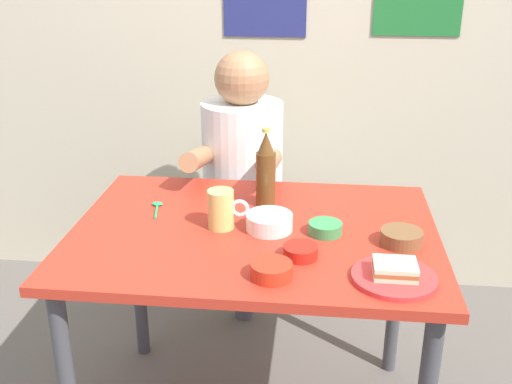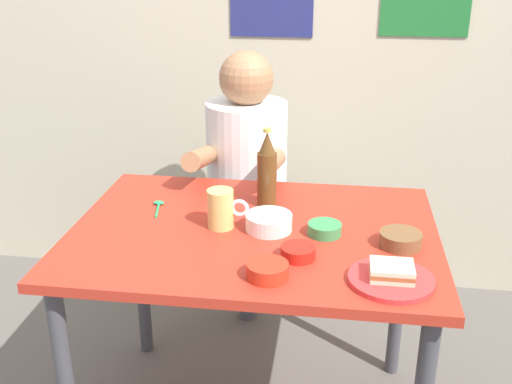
{
  "view_description": "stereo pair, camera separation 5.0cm",
  "coord_description": "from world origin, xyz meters",
  "px_view_note": "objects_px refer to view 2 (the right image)",
  "views": [
    {
      "loc": [
        0.19,
        -1.65,
        1.54
      ],
      "look_at": [
        0.0,
        0.05,
        0.84
      ],
      "focal_mm": 42.68,
      "sensor_mm": 36.0,
      "label": 1
    },
    {
      "loc": [
        0.24,
        -1.64,
        1.54
      ],
      "look_at": [
        0.0,
        0.05,
        0.84
      ],
      "focal_mm": 42.68,
      "sensor_mm": 36.0,
      "label": 2
    }
  ],
  "objects_px": {
    "dining_table": "(254,256)",
    "sandwich": "(392,271)",
    "rice_bowl_white": "(269,221)",
    "stool": "(247,246)",
    "person_seated": "(246,154)",
    "beer_mug": "(222,208)",
    "beer_bottle": "(267,171)",
    "plate_orange": "(391,279)"
  },
  "relations": [
    {
      "from": "sandwich",
      "to": "beer_bottle",
      "type": "relative_size",
      "value": 0.42
    },
    {
      "from": "rice_bowl_white",
      "to": "sandwich",
      "type": "bearing_deg",
      "value": -37.17
    },
    {
      "from": "stool",
      "to": "sandwich",
      "type": "bearing_deg",
      "value": -60.28
    },
    {
      "from": "stool",
      "to": "beer_bottle",
      "type": "height_order",
      "value": "beer_bottle"
    },
    {
      "from": "dining_table",
      "to": "beer_mug",
      "type": "distance_m",
      "value": 0.18
    },
    {
      "from": "beer_mug",
      "to": "rice_bowl_white",
      "type": "relative_size",
      "value": 0.9
    },
    {
      "from": "plate_orange",
      "to": "rice_bowl_white",
      "type": "xyz_separation_m",
      "value": [
        -0.34,
        0.26,
        0.02
      ]
    },
    {
      "from": "sandwich",
      "to": "rice_bowl_white",
      "type": "xyz_separation_m",
      "value": [
        -0.34,
        0.26,
        -0.0
      ]
    },
    {
      "from": "plate_orange",
      "to": "sandwich",
      "type": "bearing_deg",
      "value": 0.0
    },
    {
      "from": "person_seated",
      "to": "sandwich",
      "type": "distance_m",
      "value": 1.01
    },
    {
      "from": "stool",
      "to": "beer_bottle",
      "type": "relative_size",
      "value": 1.72
    },
    {
      "from": "sandwich",
      "to": "dining_table",
      "type": "bearing_deg",
      "value": 146.37
    },
    {
      "from": "plate_orange",
      "to": "beer_mug",
      "type": "xyz_separation_m",
      "value": [
        -0.49,
        0.26,
        0.05
      ]
    },
    {
      "from": "dining_table",
      "to": "beer_bottle",
      "type": "distance_m",
      "value": 0.28
    },
    {
      "from": "person_seated",
      "to": "sandwich",
      "type": "bearing_deg",
      "value": -59.96
    },
    {
      "from": "beer_mug",
      "to": "beer_bottle",
      "type": "bearing_deg",
      "value": 57.27
    },
    {
      "from": "dining_table",
      "to": "person_seated",
      "type": "distance_m",
      "value": 0.64
    },
    {
      "from": "person_seated",
      "to": "rice_bowl_white",
      "type": "xyz_separation_m",
      "value": [
        0.16,
        -0.62,
        0.0
      ]
    },
    {
      "from": "beer_bottle",
      "to": "rice_bowl_white",
      "type": "relative_size",
      "value": 1.87
    },
    {
      "from": "dining_table",
      "to": "rice_bowl_white",
      "type": "bearing_deg",
      "value": 1.87
    },
    {
      "from": "stool",
      "to": "person_seated",
      "type": "bearing_deg",
      "value": -90.0
    },
    {
      "from": "sandwich",
      "to": "beer_mug",
      "type": "xyz_separation_m",
      "value": [
        -0.49,
        0.26,
        0.03
      ]
    },
    {
      "from": "stool",
      "to": "person_seated",
      "type": "relative_size",
      "value": 0.63
    },
    {
      "from": "beer_mug",
      "to": "beer_bottle",
      "type": "distance_m",
      "value": 0.22
    },
    {
      "from": "stool",
      "to": "rice_bowl_white",
      "type": "bearing_deg",
      "value": -75.4
    },
    {
      "from": "beer_mug",
      "to": "sandwich",
      "type": "bearing_deg",
      "value": -28.4
    },
    {
      "from": "sandwich",
      "to": "person_seated",
      "type": "bearing_deg",
      "value": 120.04
    },
    {
      "from": "plate_orange",
      "to": "sandwich",
      "type": "xyz_separation_m",
      "value": [
        0.0,
        0.0,
        0.02
      ]
    },
    {
      "from": "stool",
      "to": "sandwich",
      "type": "relative_size",
      "value": 4.09
    },
    {
      "from": "stool",
      "to": "beer_mug",
      "type": "xyz_separation_m",
      "value": [
        0.02,
        -0.63,
        0.45
      ]
    },
    {
      "from": "stool",
      "to": "person_seated",
      "type": "distance_m",
      "value": 0.42
    },
    {
      "from": "rice_bowl_white",
      "to": "plate_orange",
      "type": "bearing_deg",
      "value": -37.17
    },
    {
      "from": "dining_table",
      "to": "beer_bottle",
      "type": "bearing_deg",
      "value": 84.66
    },
    {
      "from": "beer_mug",
      "to": "stool",
      "type": "bearing_deg",
      "value": 91.8
    },
    {
      "from": "plate_orange",
      "to": "beer_bottle",
      "type": "bearing_deg",
      "value": 130.06
    },
    {
      "from": "plate_orange",
      "to": "beer_mug",
      "type": "bearing_deg",
      "value": 151.6
    },
    {
      "from": "dining_table",
      "to": "rice_bowl_white",
      "type": "distance_m",
      "value": 0.13
    },
    {
      "from": "sandwich",
      "to": "beer_bottle",
      "type": "xyz_separation_m",
      "value": [
        -0.37,
        0.44,
        0.09
      ]
    },
    {
      "from": "stool",
      "to": "beer_mug",
      "type": "distance_m",
      "value": 0.77
    },
    {
      "from": "person_seated",
      "to": "beer_mug",
      "type": "xyz_separation_m",
      "value": [
        0.02,
        -0.61,
        0.03
      ]
    },
    {
      "from": "sandwich",
      "to": "beer_mug",
      "type": "height_order",
      "value": "beer_mug"
    },
    {
      "from": "dining_table",
      "to": "sandwich",
      "type": "bearing_deg",
      "value": -33.63
    }
  ]
}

